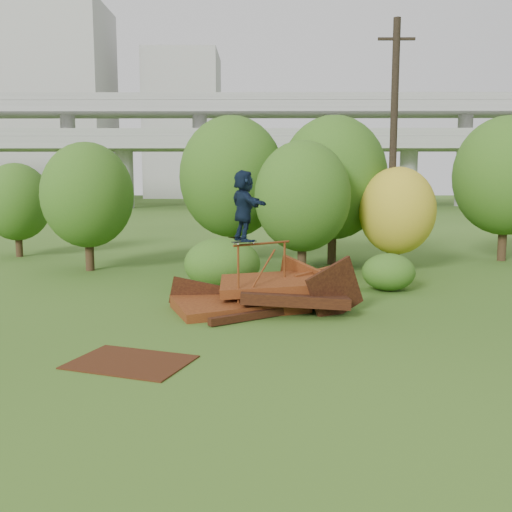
{
  "coord_description": "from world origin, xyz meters",
  "views": [
    {
      "loc": [
        -0.67,
        -12.98,
        3.61
      ],
      "look_at": [
        -0.8,
        2.0,
        1.6
      ],
      "focal_mm": 40.0,
      "sensor_mm": 36.0,
      "label": 1
    }
  ],
  "objects_px": {
    "skater": "(244,206)",
    "utility_pole": "(393,146)",
    "scrap_pile": "(264,297)",
    "flat_plate": "(130,362)"
  },
  "relations": [
    {
      "from": "scrap_pile",
      "to": "flat_plate",
      "type": "distance_m",
      "value": 5.35
    },
    {
      "from": "skater",
      "to": "utility_pole",
      "type": "distance_m",
      "value": 9.35
    },
    {
      "from": "skater",
      "to": "utility_pole",
      "type": "relative_size",
      "value": 0.2
    },
    {
      "from": "scrap_pile",
      "to": "utility_pole",
      "type": "height_order",
      "value": "utility_pole"
    },
    {
      "from": "flat_plate",
      "to": "skater",
      "type": "bearing_deg",
      "value": 63.05
    },
    {
      "from": "utility_pole",
      "to": "skater",
      "type": "bearing_deg",
      "value": -127.44
    },
    {
      "from": "skater",
      "to": "utility_pole",
      "type": "xyz_separation_m",
      "value": [
        5.55,
        7.26,
        1.97
      ]
    },
    {
      "from": "flat_plate",
      "to": "utility_pole",
      "type": "distance_m",
      "value": 14.65
    },
    {
      "from": "scrap_pile",
      "to": "flat_plate",
      "type": "height_order",
      "value": "scrap_pile"
    },
    {
      "from": "scrap_pile",
      "to": "utility_pole",
      "type": "distance_m",
      "value": 9.61
    }
  ]
}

